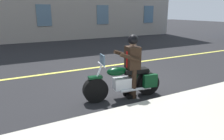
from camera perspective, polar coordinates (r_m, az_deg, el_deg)
The scene contains 4 objects.
ground_plane at distance 7.37m, azimuth 4.25°, elevation -2.65°, with size 80.00×80.00×0.00m, color black.
lane_center_stripe at distance 9.05m, azimuth -2.48°, elevation 0.93°, with size 60.00×0.16×0.01m, color #E5DB4C.
motorcycle_main at distance 5.74m, azimuth 3.61°, elevation -3.29°, with size 2.22×0.79×1.26m.
rider_main at distance 5.66m, azimuth 5.46°, elevation 2.54°, with size 0.67×0.61×1.74m.
Camera 1 is at (3.75, 5.90, 2.33)m, focal length 33.53 mm.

